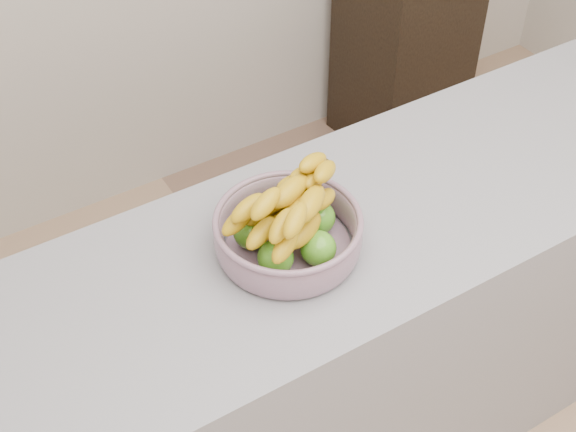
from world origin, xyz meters
name	(u,v)px	position (x,y,z in m)	size (l,w,h in m)	color
counter	(360,334)	(0.00, 0.63, 0.45)	(2.00, 0.60, 0.90)	gray
cabinet	(406,40)	(1.05, 1.78, 0.44)	(0.49, 0.39, 0.87)	black
fruit_bowl	(288,229)	(-0.23, 0.62, 0.96)	(0.32, 0.32, 0.19)	#8F98AC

